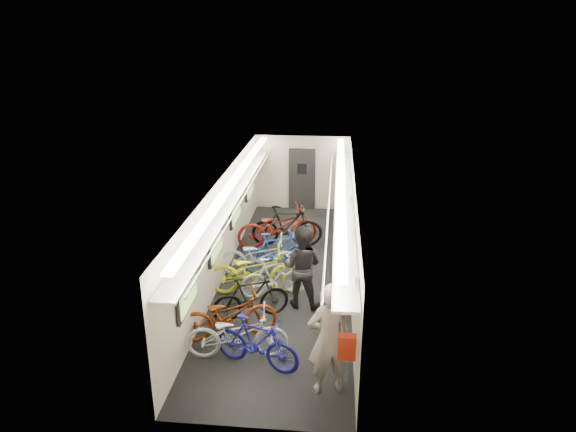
% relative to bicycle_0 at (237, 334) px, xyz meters
% --- Properties ---
extents(train_car_shell, '(10.00, 10.00, 10.00)m').
position_rel_bicycle_0_xyz_m(train_car_shell, '(0.20, 4.00, 1.18)').
color(train_car_shell, black).
rests_on(train_car_shell, ground).
extents(bicycle_0, '(1.88, 0.86, 0.95)m').
position_rel_bicycle_0_xyz_m(bicycle_0, '(0.00, 0.00, 0.00)').
color(bicycle_0, silver).
rests_on(bicycle_0, ground).
extents(bicycle_1, '(1.65, 0.94, 0.96)m').
position_rel_bicycle_0_xyz_m(bicycle_1, '(0.38, -0.25, 0.00)').
color(bicycle_1, navy).
rests_on(bicycle_1, ground).
extents(bicycle_2, '(1.97, 1.22, 0.98)m').
position_rel_bicycle_0_xyz_m(bicycle_2, '(-0.28, 0.60, 0.01)').
color(bicycle_2, maroon).
rests_on(bicycle_2, ground).
extents(bicycle_3, '(1.64, 1.05, 0.96)m').
position_rel_bicycle_0_xyz_m(bicycle_3, '(0.03, 1.31, 0.00)').
color(bicycle_3, black).
rests_on(bicycle_3, ground).
extents(bicycle_4, '(2.11, 0.96, 1.07)m').
position_rel_bicycle_0_xyz_m(bicycle_4, '(-0.07, 2.39, 0.06)').
color(bicycle_4, yellow).
rests_on(bicycle_4, ground).
extents(bicycle_5, '(1.61, 0.95, 0.93)m').
position_rel_bicycle_0_xyz_m(bicycle_5, '(0.40, 2.29, -0.01)').
color(bicycle_5, silver).
rests_on(bicycle_5, ground).
extents(bicycle_6, '(1.92, 0.76, 0.99)m').
position_rel_bicycle_0_xyz_m(bicycle_6, '(-0.08, 3.26, 0.02)').
color(bicycle_6, '#B4B3B8').
rests_on(bicycle_6, ground).
extents(bicycle_7, '(1.78, 1.01, 1.03)m').
position_rel_bicycle_0_xyz_m(bicycle_7, '(0.29, 3.48, 0.04)').
color(bicycle_7, '#193D9B').
rests_on(bicycle_7, ground).
extents(bicycle_8, '(2.31, 1.44, 1.15)m').
position_rel_bicycle_0_xyz_m(bicycle_8, '(0.14, 5.01, 0.10)').
color(bicycle_8, maroon).
rests_on(bicycle_8, ground).
extents(bicycle_9, '(1.95, 0.70, 1.15)m').
position_rel_bicycle_0_xyz_m(bicycle_9, '(0.39, 5.10, 0.10)').
color(bicycle_9, black).
rests_on(bicycle_9, ground).
extents(passenger_near, '(0.80, 0.64, 1.92)m').
position_rel_bicycle_0_xyz_m(passenger_near, '(1.62, -0.74, 0.48)').
color(passenger_near, gray).
rests_on(passenger_near, ground).
extents(passenger_mid, '(0.98, 0.83, 1.80)m').
position_rel_bicycle_0_xyz_m(passenger_mid, '(1.00, 1.96, 0.42)').
color(passenger_mid, black).
rests_on(passenger_mid, ground).
extents(backpack, '(0.26, 0.15, 0.38)m').
position_rel_bicycle_0_xyz_m(backpack, '(1.88, -1.41, 0.80)').
color(backpack, '#B42412').
rests_on(backpack, passenger_near).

